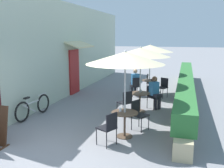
% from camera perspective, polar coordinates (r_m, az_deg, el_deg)
% --- Properties ---
extents(ground_plane, '(120.00, 120.00, 0.00)m').
position_cam_1_polar(ground_plane, '(6.19, -11.78, -15.57)').
color(ground_plane, gray).
extents(cafe_facade_wall, '(0.98, 13.28, 4.20)m').
position_cam_1_polar(cafe_facade_wall, '(12.52, -8.35, 7.87)').
color(cafe_facade_wall, '#B2C1AD').
rests_on(cafe_facade_wall, ground_plane).
extents(planter_hedge, '(0.60, 12.28, 1.01)m').
position_cam_1_polar(planter_hedge, '(11.59, 16.44, -0.45)').
color(planter_hedge, tan).
rests_on(planter_hedge, ground_plane).
extents(patio_table_near, '(0.73, 0.73, 0.70)m').
position_cam_1_polar(patio_table_near, '(6.88, 2.91, -8.10)').
color(patio_table_near, brown).
rests_on(patio_table_near, ground_plane).
extents(patio_umbrella_near, '(2.07, 2.07, 2.38)m').
position_cam_1_polar(patio_umbrella_near, '(6.52, 3.05, 5.95)').
color(patio_umbrella_near, '#B7B7BC').
rests_on(patio_umbrella_near, ground_plane).
extents(cafe_chair_near_left, '(0.54, 0.54, 0.87)m').
position_cam_1_polar(cafe_chair_near_left, '(7.44, 6.02, -6.49)').
color(cafe_chair_near_left, black).
rests_on(cafe_chair_near_left, ground_plane).
extents(cafe_chair_near_right, '(0.54, 0.54, 0.87)m').
position_cam_1_polar(cafe_chair_near_right, '(6.33, -0.77, -9.61)').
color(cafe_chair_near_right, black).
rests_on(cafe_chair_near_right, ground_plane).
extents(coffee_cup_near, '(0.07, 0.07, 0.09)m').
position_cam_1_polar(coffee_cup_near, '(6.87, 1.90, -5.91)').
color(coffee_cup_near, white).
rests_on(coffee_cup_near, patio_table_near).
extents(patio_table_mid, '(0.73, 0.73, 0.70)m').
position_cam_1_polar(patio_table_mid, '(9.16, 6.38, -3.29)').
color(patio_table_mid, brown).
rests_on(patio_table_mid, ground_plane).
extents(patio_umbrella_mid, '(2.07, 2.07, 2.38)m').
position_cam_1_polar(patio_umbrella_mid, '(8.90, 6.61, 7.23)').
color(patio_umbrella_mid, '#B7B7BC').
rests_on(patio_umbrella_mid, ground_plane).
extents(cafe_chair_mid_left, '(0.56, 0.56, 0.87)m').
position_cam_1_polar(cafe_chair_mid_left, '(9.67, 9.30, -2.48)').
color(cafe_chair_mid_left, black).
rests_on(cafe_chair_mid_left, ground_plane).
extents(seated_patron_mid_left, '(0.51, 0.50, 1.25)m').
position_cam_1_polar(seated_patron_mid_left, '(9.55, 9.79, -1.61)').
color(seated_patron_mid_left, '#23232D').
rests_on(seated_patron_mid_left, ground_plane).
extents(cafe_chair_mid_right, '(0.56, 0.56, 0.87)m').
position_cam_1_polar(cafe_chair_mid_right, '(8.67, 3.12, -3.92)').
color(cafe_chair_mid_right, black).
rests_on(cafe_chair_mid_right, ground_plane).
extents(coffee_cup_mid, '(0.07, 0.07, 0.09)m').
position_cam_1_polar(coffee_cup_mid, '(9.25, 6.60, -1.55)').
color(coffee_cup_mid, white).
rests_on(coffee_cup_mid, patio_table_mid).
extents(patio_table_far, '(0.73, 0.73, 0.70)m').
position_cam_1_polar(patio_table_far, '(11.81, 8.51, -0.11)').
color(patio_table_far, brown).
rests_on(patio_table_far, ground_plane).
extents(patio_umbrella_far, '(2.07, 2.07, 2.38)m').
position_cam_1_polar(patio_umbrella_far, '(11.61, 8.75, 8.03)').
color(patio_umbrella_far, '#B7B7BC').
rests_on(patio_umbrella_far, ground_plane).
extents(cafe_chair_far_left, '(0.41, 0.41, 0.87)m').
position_cam_1_polar(cafe_chair_far_left, '(12.51, 8.58, 0.60)').
color(cafe_chair_far_left, black).
rests_on(cafe_chair_far_left, ground_plane).
extents(cafe_chair_far_right, '(0.55, 0.55, 0.87)m').
position_cam_1_polar(cafe_chair_far_right, '(11.49, 5.42, -0.25)').
color(cafe_chair_far_right, black).
rests_on(cafe_chair_far_right, ground_plane).
extents(seated_patron_far_right, '(0.48, 0.51, 1.25)m').
position_cam_1_polar(seated_patron_far_right, '(11.56, 5.24, 0.68)').
color(seated_patron_far_right, '#23232D').
rests_on(seated_patron_far_right, ground_plane).
extents(cafe_chair_far_back, '(0.54, 0.54, 0.87)m').
position_cam_1_polar(cafe_chair_far_back, '(11.47, 11.56, -0.44)').
color(cafe_chair_far_back, black).
rests_on(cafe_chair_far_back, ground_plane).
extents(coffee_cup_far, '(0.07, 0.07, 0.09)m').
position_cam_1_polar(coffee_cup_far, '(11.66, 9.13, 0.98)').
color(coffee_cup_far, '#232328').
rests_on(coffee_cup_far, patio_table_far).
extents(bicycle_leaning, '(0.19, 1.79, 0.77)m').
position_cam_1_polar(bicycle_leaning, '(8.94, -17.56, -5.04)').
color(bicycle_leaning, black).
rests_on(bicycle_leaning, ground_plane).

